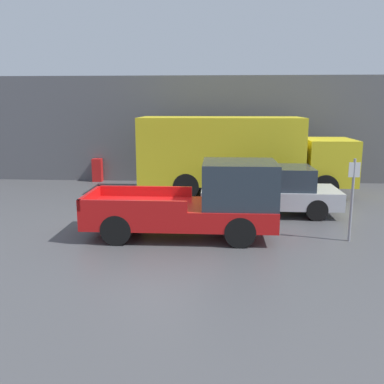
{
  "coord_description": "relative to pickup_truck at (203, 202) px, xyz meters",
  "views": [
    {
      "loc": [
        2.06,
        -12.71,
        3.72
      ],
      "look_at": [
        1.28,
        0.07,
        1.08
      ],
      "focal_mm": 40.0,
      "sensor_mm": 36.0,
      "label": 1
    }
  ],
  "objects": [
    {
      "name": "ground_plane",
      "position": [
        -1.65,
        0.93,
        -1.01
      ],
      "size": [
        60.0,
        60.0,
        0.0
      ],
      "primitive_type": "plane",
      "color": "#4C4C4F"
    },
    {
      "name": "building_wall",
      "position": [
        -1.65,
        8.88,
        1.51
      ],
      "size": [
        28.0,
        0.15,
        5.03
      ],
      "color": "#56565B",
      "rests_on": "ground"
    },
    {
      "name": "pickup_truck",
      "position": [
        0.0,
        0.0,
        0.0
      ],
      "size": [
        5.32,
        2.1,
        2.16
      ],
      "color": "red",
      "rests_on": "ground"
    },
    {
      "name": "car",
      "position": [
        2.25,
        2.76,
        -0.19
      ],
      "size": [
        4.64,
        1.97,
        1.63
      ],
      "color": "#B7BABF",
      "rests_on": "ground"
    },
    {
      "name": "delivery_truck",
      "position": [
        1.22,
        6.01,
        0.74
      ],
      "size": [
        8.7,
        2.59,
        3.19
      ],
      "color": "gold",
      "rests_on": "ground"
    },
    {
      "name": "parking_sign",
      "position": [
        4.07,
        -0.21,
        0.29
      ],
      "size": [
        0.3,
        0.07,
        2.29
      ],
      "color": "gray",
      "rests_on": "ground"
    },
    {
      "name": "newspaper_box",
      "position": [
        -5.46,
        8.55,
        -0.45
      ],
      "size": [
        0.45,
        0.4,
        1.11
      ],
      "color": "red",
      "rests_on": "ground"
    }
  ]
}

